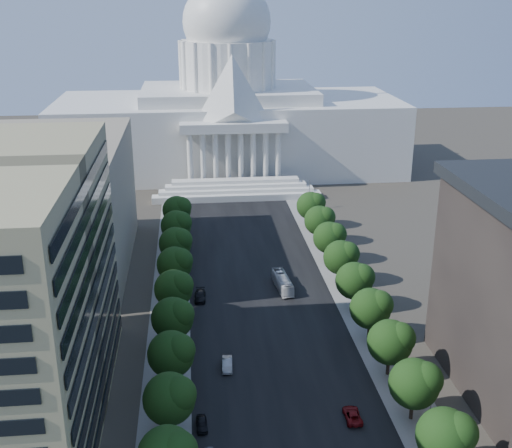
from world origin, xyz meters
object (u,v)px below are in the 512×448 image
object	(u,v)px
car_silver	(227,364)
city_bus	(283,282)
car_dark_b	(200,296)
car_dark_a	(202,424)
car_red	(352,415)

from	to	relation	value
car_silver	city_bus	xyz separation A→B (m)	(13.85, 29.97, 0.70)
car_dark_b	city_bus	bearing A→B (deg)	13.31
car_dark_a	city_bus	distance (m)	49.13
car_dark_b	city_bus	xyz separation A→B (m)	(17.88, 3.42, 0.70)
car_silver	car_dark_b	size ratio (longest dim) A/B	0.87
car_silver	car_dark_b	bearing A→B (deg)	101.48
car_dark_a	car_silver	distance (m)	16.22
car_dark_a	car_silver	xyz separation A→B (m)	(4.71, 15.52, 0.11)
car_dark_a	car_red	size ratio (longest dim) A/B	0.80
car_silver	car_red	bearing A→B (deg)	-38.49
car_dark_b	city_bus	world-z (taller)	city_bus
car_red	car_silver	bearing A→B (deg)	-40.36
car_dark_a	car_red	xyz separation A→B (m)	(22.65, -0.26, 0.02)
car_silver	car_dark_b	distance (m)	26.85
car_dark_a	car_dark_b	size ratio (longest dim) A/B	0.72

